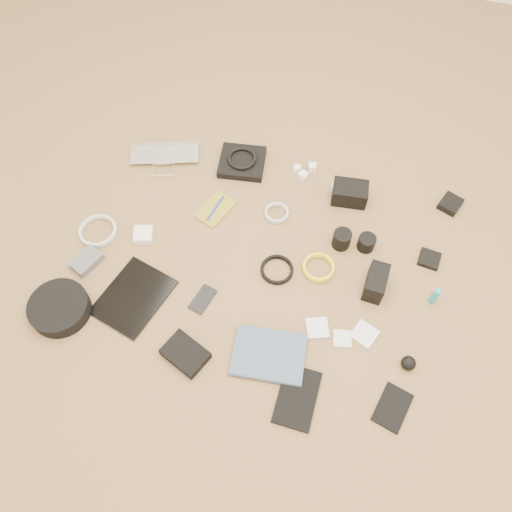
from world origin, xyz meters
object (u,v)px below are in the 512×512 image
(dslr_camera, at_px, (350,193))
(tablet, at_px, (134,297))
(paperback, at_px, (264,381))
(phone, at_px, (203,299))
(laptop, at_px, (164,162))
(headphone_case, at_px, (60,308))

(dslr_camera, height_order, tablet, dslr_camera)
(dslr_camera, relative_size, tablet, 0.51)
(tablet, height_order, paperback, paperback)
(phone, relative_size, paperback, 0.45)
(laptop, bearing_deg, headphone_case, -115.99)
(laptop, distance_m, tablet, 0.65)
(dslr_camera, relative_size, headphone_case, 0.66)
(laptop, bearing_deg, paperback, -68.54)
(headphone_case, xyz_separation_m, paperback, (0.78, -0.03, -0.02))
(paperback, bearing_deg, headphone_case, 80.15)
(tablet, relative_size, paperback, 1.11)
(phone, distance_m, headphone_case, 0.51)
(laptop, distance_m, phone, 0.68)
(dslr_camera, distance_m, headphone_case, 1.20)
(headphone_case, bearing_deg, tablet, 29.29)
(tablet, distance_m, paperback, 0.57)
(laptop, height_order, paperback, paperback)
(laptop, height_order, phone, laptop)
(headphone_case, distance_m, paperback, 0.78)
(laptop, distance_m, paperback, 1.05)
(laptop, relative_size, tablet, 1.09)
(tablet, xyz_separation_m, paperback, (0.55, -0.16, 0.01))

